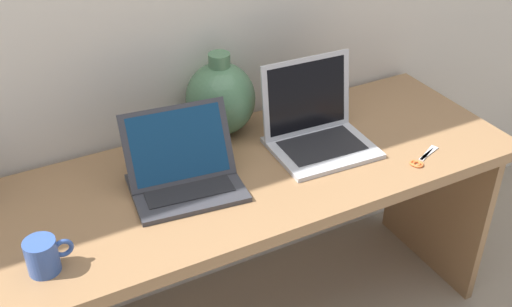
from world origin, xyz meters
name	(u,v)px	position (x,y,z in m)	size (l,w,h in m)	color
desk	(256,204)	(0.00, 0.00, 0.57)	(1.66, 0.61, 0.71)	olive
laptop_left	(183,168)	(-0.23, 0.02, 0.77)	(0.34, 0.28, 0.22)	#333338
laptop_right	(315,123)	(0.23, 0.04, 0.78)	(0.32, 0.28, 0.27)	#B2B2B7
green_vase	(221,98)	(0.00, 0.25, 0.83)	(0.23, 0.23, 0.28)	#47704C
coffee_mug	(43,256)	(-0.66, -0.16, 0.75)	(0.12, 0.08, 0.09)	#335199
scissors	(421,160)	(0.47, -0.21, 0.71)	(0.14, 0.08, 0.01)	#B7B7BC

